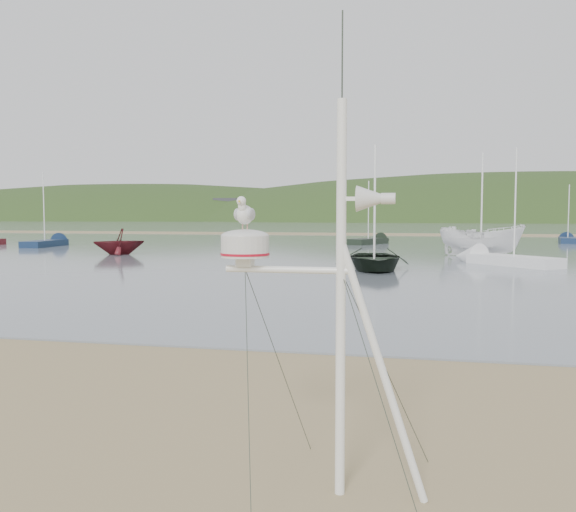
% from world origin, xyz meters
% --- Properties ---
extents(ground, '(560.00, 560.00, 0.00)m').
position_xyz_m(ground, '(0.00, 0.00, 0.00)').
color(ground, olive).
rests_on(ground, ground).
extents(water, '(560.00, 256.00, 0.04)m').
position_xyz_m(water, '(0.00, 132.00, 0.02)').
color(water, slate).
rests_on(water, ground).
extents(sandbar, '(560.00, 7.00, 0.07)m').
position_xyz_m(sandbar, '(0.00, 70.00, 0.07)').
color(sandbar, olive).
rests_on(sandbar, water).
extents(hill_ridge, '(620.00, 180.00, 80.00)m').
position_xyz_m(hill_ridge, '(18.52, 235.00, -19.70)').
color(hill_ridge, '#223817').
rests_on(hill_ridge, ground).
extents(far_cottages, '(294.40, 6.30, 8.00)m').
position_xyz_m(far_cottages, '(3.00, 196.00, 4.00)').
color(far_cottages, silver).
rests_on(far_cottages, ground).
extents(mast_rig, '(2.01, 2.14, 4.53)m').
position_xyz_m(mast_rig, '(3.14, -1.67, 1.09)').
color(mast_rig, white).
rests_on(mast_rig, ground).
extents(boat_dark, '(3.70, 1.54, 5.03)m').
position_xyz_m(boat_dark, '(1.82, 21.25, 2.55)').
color(boat_dark, black).
rests_on(boat_dark, water).
extents(boat_red, '(2.98, 3.19, 3.17)m').
position_xyz_m(boat_red, '(-15.07, 28.72, 1.63)').
color(boat_red, '#531318').
rests_on(boat_red, water).
extents(boat_white, '(2.47, 2.44, 5.12)m').
position_xyz_m(boat_white, '(7.54, 31.61, 2.60)').
color(boat_white, white).
rests_on(boat_white, water).
extents(sailboat_blue_far, '(2.23, 5.78, 5.65)m').
position_xyz_m(sailboat_blue_far, '(17.04, 52.67, 0.30)').
color(sailboat_blue_far, '#132544').
rests_on(sailboat_blue_far, ground).
extents(sailboat_dark_mid, '(3.93, 5.89, 5.88)m').
position_xyz_m(sailboat_dark_mid, '(0.17, 46.58, 0.30)').
color(sailboat_dark_mid, black).
rests_on(sailboat_dark_mid, ground).
extents(sailboat_white_near, '(5.50, 5.90, 6.47)m').
position_xyz_m(sailboat_white_near, '(7.45, 26.41, 0.30)').
color(sailboat_white_near, white).
rests_on(sailboat_white_near, ground).
extents(sailboat_blue_near, '(2.17, 6.58, 6.44)m').
position_xyz_m(sailboat_blue_near, '(-25.56, 37.66, 0.30)').
color(sailboat_blue_near, '#132544').
rests_on(sailboat_blue_near, ground).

